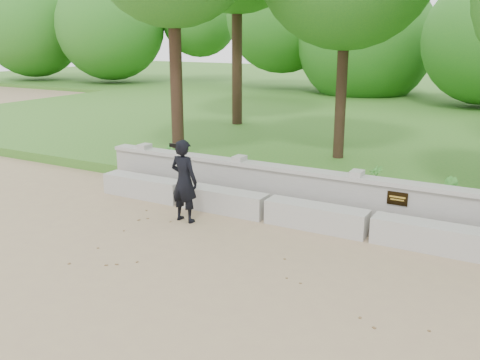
# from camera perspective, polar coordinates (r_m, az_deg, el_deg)

# --- Properties ---
(ground) EXTENTS (80.00, 80.00, 0.00)m
(ground) POSITION_cam_1_polar(r_m,az_deg,el_deg) (7.95, 9.74, -10.55)
(ground) COLOR #95805B
(ground) RESTS_ON ground
(lawn) EXTENTS (40.00, 22.00, 0.25)m
(lawn) POSITION_cam_1_polar(r_m,az_deg,el_deg) (21.17, 22.89, 5.13)
(lawn) COLOR #2C6D1F
(lawn) RESTS_ON ground
(concrete_bench) EXTENTS (11.90, 0.45, 0.45)m
(concrete_bench) POSITION_cam_1_polar(r_m,az_deg,el_deg) (9.54, 13.72, -4.81)
(concrete_bench) COLOR #A8A69F
(concrete_bench) RESTS_ON ground
(parapet_wall) EXTENTS (12.50, 0.35, 0.90)m
(parapet_wall) POSITION_cam_1_polar(r_m,az_deg,el_deg) (10.11, 14.91, -2.32)
(parapet_wall) COLOR #9E9C96
(parapet_wall) RESTS_ON ground
(man_main) EXTENTS (0.60, 0.54, 1.58)m
(man_main) POSITION_cam_1_polar(r_m,az_deg,el_deg) (10.02, -5.99, -0.10)
(man_main) COLOR black
(man_main) RESTS_ON ground
(shrub_a) EXTENTS (0.38, 0.38, 0.61)m
(shrub_a) POSITION_cam_1_polar(r_m,az_deg,el_deg) (12.97, -7.52, 2.35)
(shrub_a) COLOR #3A862D
(shrub_a) RESTS_ON lawn
(shrub_b) EXTENTS (0.43, 0.46, 0.66)m
(shrub_b) POSITION_cam_1_polar(r_m,az_deg,el_deg) (10.56, 21.30, -1.46)
(shrub_b) COLOR #3A862D
(shrub_b) RESTS_ON lawn
(shrub_d) EXTENTS (0.46, 0.46, 0.62)m
(shrub_d) POSITION_cam_1_polar(r_m,az_deg,el_deg) (11.19, 14.22, -0.06)
(shrub_d) COLOR #3A862D
(shrub_d) RESTS_ON lawn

